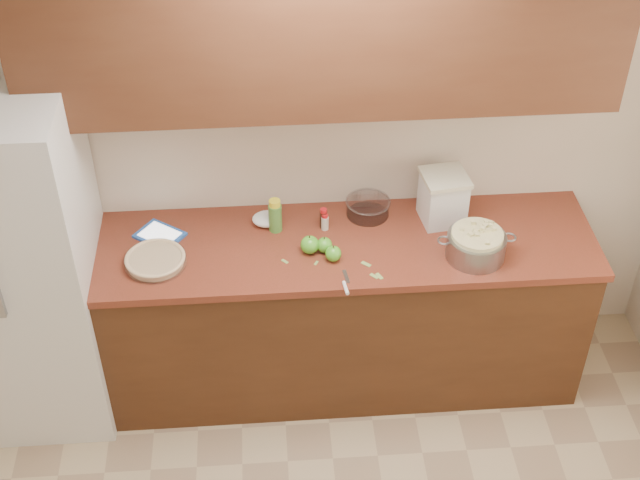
{
  "coord_description": "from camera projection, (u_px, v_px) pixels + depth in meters",
  "views": [
    {
      "loc": [
        -0.27,
        -1.82,
        3.65
      ],
      "look_at": [
        -0.02,
        1.43,
        0.98
      ],
      "focal_mm": 50.0,
      "sensor_mm": 36.0,
      "label": 1
    }
  ],
  "objects": [
    {
      "name": "flour_canister",
      "position": [
        443.0,
        197.0,
        4.35
      ],
      "size": [
        0.24,
        0.24,
        0.26
      ],
      "rotation": [
        0.0,
        0.0,
        0.14
      ],
      "color": "silver",
      "rests_on": "counter_run"
    },
    {
      "name": "peel_d",
      "position": [
        285.0,
        261.0,
        4.18
      ],
      "size": [
        0.04,
        0.04,
        0.0
      ],
      "primitive_type": "cube",
      "rotation": [
        0.0,
        0.0,
        -0.79
      ],
      "color": "#8CAB53",
      "rests_on": "counter_run"
    },
    {
      "name": "pie",
      "position": [
        155.0,
        260.0,
        4.15
      ],
      "size": [
        0.29,
        0.29,
        0.05
      ],
      "rotation": [
        0.0,
        0.0,
        0.36
      ],
      "color": "silver",
      "rests_on": "counter_run"
    },
    {
      "name": "room_shell",
      "position": [
        360.0,
        440.0,
        2.91
      ],
      "size": [
        3.6,
        3.6,
        3.6
      ],
      "color": "tan",
      "rests_on": "ground"
    },
    {
      "name": "apple_center",
      "position": [
        324.0,
        245.0,
        4.22
      ],
      "size": [
        0.08,
        0.08,
        0.09
      ],
      "color": "green",
      "rests_on": "counter_run"
    },
    {
      "name": "paring_knife",
      "position": [
        346.0,
        286.0,
        4.04
      ],
      "size": [
        0.04,
        0.17,
        0.02
      ],
      "rotation": [
        0.0,
        0.0,
        0.13
      ],
      "color": "gray",
      "rests_on": "counter_run"
    },
    {
      "name": "apple_left",
      "position": [
        310.0,
        245.0,
        4.21
      ],
      "size": [
        0.09,
        0.09,
        0.1
      ],
      "color": "green",
      "rests_on": "counter_run"
    },
    {
      "name": "paper_towel",
      "position": [
        267.0,
        219.0,
        4.38
      ],
      "size": [
        0.16,
        0.14,
        0.06
      ],
      "primitive_type": "ellipsoid",
      "rotation": [
        0.0,
        0.0,
        0.16
      ],
      "color": "white",
      "rests_on": "counter_run"
    },
    {
      "name": "peel_c",
      "position": [
        316.0,
        263.0,
        4.17
      ],
      "size": [
        0.02,
        0.03,
        0.0
      ],
      "primitive_type": "cube",
      "rotation": [
        0.0,
        0.0,
        -2.09
      ],
      "color": "#8CAB53",
      "rests_on": "counter_run"
    },
    {
      "name": "tablet",
      "position": [
        160.0,
        235.0,
        4.32
      ],
      "size": [
        0.27,
        0.26,
        0.02
      ],
      "rotation": [
        0.0,
        0.0,
        -0.64
      ],
      "color": "blue",
      "rests_on": "counter_run"
    },
    {
      "name": "fridge",
      "position": [
        20.0,
        265.0,
        4.19
      ],
      "size": [
        0.7,
        0.7,
        1.8
      ],
      "primitive_type": "cube",
      "color": "silver",
      "rests_on": "ground"
    },
    {
      "name": "upper_cabinets",
      "position": [
        322.0,
        32.0,
        3.75
      ],
      "size": [
        2.6,
        0.34,
        0.7
      ],
      "primitive_type": "cube",
      "color": "#4F2A18",
      "rests_on": "room_shell"
    },
    {
      "name": "counter_run",
      "position": [
        324.0,
        311.0,
        4.58
      ],
      "size": [
        2.64,
        0.68,
        0.92
      ],
      "color": "#492714",
      "rests_on": "ground"
    },
    {
      "name": "colander",
      "position": [
        476.0,
        245.0,
        4.17
      ],
      "size": [
        0.37,
        0.28,
        0.14
      ],
      "rotation": [
        0.0,
        0.0,
        0.09
      ],
      "color": "gray",
      "rests_on": "counter_run"
    },
    {
      "name": "lemon_bottle",
      "position": [
        275.0,
        216.0,
        4.31
      ],
      "size": [
        0.07,
        0.07,
        0.18
      ],
      "rotation": [
        0.0,
        0.0,
        -0.33
      ],
      "color": "#4C8C38",
      "rests_on": "counter_run"
    },
    {
      "name": "peel_b",
      "position": [
        374.0,
        276.0,
        4.1
      ],
      "size": [
        0.04,
        0.04,
        0.0
      ],
      "primitive_type": "cube",
      "rotation": [
        0.0,
        0.0,
        2.34
      ],
      "color": "#8CAB53",
      "rests_on": "counter_run"
    },
    {
      "name": "mixing_bowl",
      "position": [
        368.0,
        207.0,
        4.43
      ],
      "size": [
        0.23,
        0.23,
        0.08
      ],
      "rotation": [
        0.0,
        0.0,
        -0.09
      ],
      "color": "silver",
      "rests_on": "counter_run"
    },
    {
      "name": "cinnamon_shaker",
      "position": [
        325.0,
        222.0,
        4.34
      ],
      "size": [
        0.04,
        0.04,
        0.09
      ],
      "rotation": [
        0.0,
        0.0,
        0.16
      ],
      "color": "beige",
      "rests_on": "counter_run"
    },
    {
      "name": "apple_front",
      "position": [
        333.0,
        254.0,
        4.17
      ],
      "size": [
        0.08,
        0.08,
        0.09
      ],
      "color": "green",
      "rests_on": "counter_run"
    },
    {
      "name": "peel_a",
      "position": [
        366.0,
        264.0,
        4.16
      ],
      "size": [
        0.05,
        0.05,
        0.0
      ],
      "primitive_type": "cube",
      "rotation": [
        0.0,
        0.0,
        -0.72
      ],
      "color": "#8CAB53",
      "rests_on": "counter_run"
    },
    {
      "name": "vanilla_bottle",
      "position": [
        324.0,
        218.0,
        4.35
      ],
      "size": [
        0.04,
        0.04,
        0.11
      ],
      "rotation": [
        0.0,
        0.0,
        -0.26
      ],
      "color": "black",
      "rests_on": "counter_run"
    },
    {
      "name": "peel_e",
      "position": [
        379.0,
        276.0,
        4.1
      ],
      "size": [
        0.04,
        0.05,
        0.0
      ],
      "primitive_type": "cube",
      "rotation": [
        0.0,
        0.0,
        2.04
      ],
      "color": "#8CAB53",
      "rests_on": "counter_run"
    }
  ]
}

